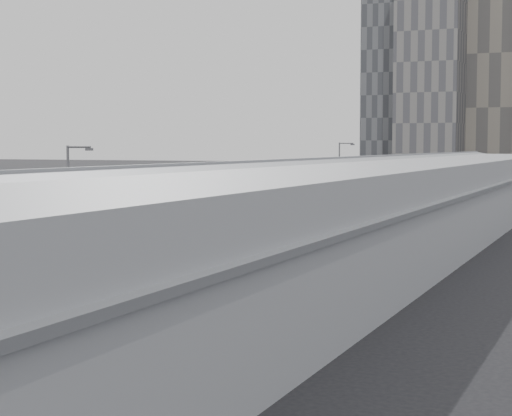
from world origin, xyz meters
The scene contains 15 objects.
sidewalk centered at (9.00, 55.00, 0.06)m, with size 10.00×170.00×0.12m, color gray.
lane_line centered at (-1.50, 55.00, 0.01)m, with size 0.12×160.00×0.02m, color gold.
depot centered at (12.99, 55.00, 3.51)m, with size 12.45×160.40×7.20m.
bus_2 centered at (2.44, 33.12, 1.70)m, with size 3.70×13.89×4.02m.
bus_3 centered at (2.72, 48.12, 1.72)m, with size 3.84×14.12×4.08m.
bus_4 centered at (1.75, 63.96, 1.48)m, with size 3.67×12.23×3.52m.
bus_5 centered at (1.97, 76.27, 1.58)m, with size 3.07×12.89×3.74m.
bus_6 centered at (2.27, 90.92, 1.73)m, with size 3.96×14.17×4.09m.
tree_1 centered at (5.93, 30.02, 2.98)m, with size 1.74×1.74×3.88m.
tree_2 centered at (5.96, 59.50, 3.03)m, with size 1.68×1.68×3.90m.
tree_3 centered at (5.55, 82.11, 3.83)m, with size 2.50×2.50×5.09m.
street_lamp_near centered at (-4.83, 42.05, 4.74)m, with size 2.04×0.22×8.13m.
street_lamp_far centered at (-3.68, 97.30, 4.93)m, with size 2.04×0.22×8.50m.
shipping_container centered at (-5.81, 110.17, 1.30)m, with size 2.35×5.28×2.59m, color #174C27.
suv centered at (-3.70, 121.28, 0.82)m, with size 2.71×5.88×1.64m, color black.
Camera 1 is at (28.96, -5.18, 8.14)m, focal length 60.00 mm.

